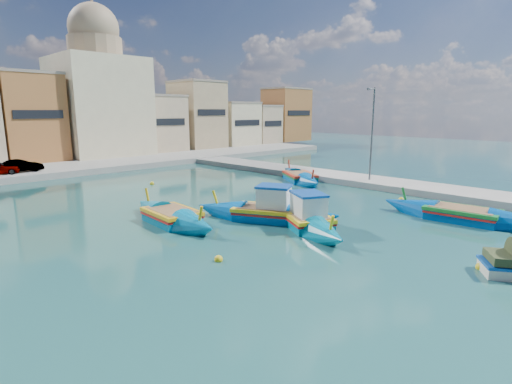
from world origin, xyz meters
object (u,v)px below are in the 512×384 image
luzzu_turquoise_cabin (305,219)px  luzzu_blue_cabin (266,213)px  church_block (99,92)px  luzzu_green (172,218)px  quay_street_lamp (372,134)px  luzzu_blue_south (462,216)px  luzzu_cyan_mid (300,178)px

luzzu_turquoise_cabin → luzzu_blue_cabin: bearing=104.0°
church_block → luzzu_green: bearing=-108.4°
church_block → quay_street_lamp: bearing=-77.7°
luzzu_blue_cabin → luzzu_blue_south: (7.71, -8.11, -0.10)m
quay_street_lamp → luzzu_blue_cabin: quay_street_lamp is taller
luzzu_turquoise_cabin → luzzu_blue_south: luzzu_turquoise_cabin is taller
church_block → luzzu_blue_south: size_ratio=2.00×
church_block → luzzu_cyan_mid: size_ratio=2.19×
luzzu_cyan_mid → luzzu_green: size_ratio=1.03×
luzzu_blue_cabin → luzzu_green: bearing=141.8°
church_block → luzzu_cyan_mid: (5.00, -28.54, -8.13)m
church_block → luzzu_blue_south: 44.10m
luzzu_blue_south → church_block: bearing=91.8°
luzzu_cyan_mid → luzzu_green: bearing=-167.9°
luzzu_cyan_mid → church_block: bearing=99.9°
quay_street_lamp → luzzu_turquoise_cabin: bearing=-165.0°
church_block → luzzu_green: church_block is taller
luzzu_blue_cabin → luzzu_blue_south: size_ratio=0.92×
luzzu_green → luzzu_turquoise_cabin: bearing=-49.7°
luzzu_turquoise_cabin → luzzu_blue_cabin: luzzu_blue_cabin is taller
quay_street_lamp → luzzu_green: 18.62m
luzzu_blue_cabin → luzzu_turquoise_cabin: bearing=-76.0°
quay_street_lamp → luzzu_green: bearing=173.3°
church_block → luzzu_blue_cabin: (-6.38, -35.22, -8.03)m
quay_street_lamp → luzzu_green: quay_street_lamp is taller
quay_street_lamp → luzzu_blue_cabin: 14.43m
church_block → luzzu_cyan_mid: bearing=-80.1°
quay_street_lamp → luzzu_cyan_mid: size_ratio=0.92×
luzzu_cyan_mid → luzzu_green: (-15.60, -3.35, 0.00)m
luzzu_blue_south → luzzu_turquoise_cabin: bearing=141.0°
luzzu_green → luzzu_blue_south: luzzu_blue_south is taller
church_block → luzzu_green: 34.58m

